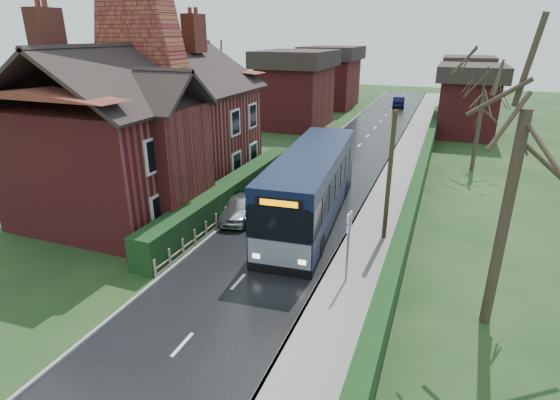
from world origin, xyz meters
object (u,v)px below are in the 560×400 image
at_px(bus, 311,187).
at_px(car_green, 239,206).
at_px(brick_house, 149,125).
at_px(car_silver, 239,207).
at_px(bus_stop_sign, 348,237).
at_px(telegraph_pole, 389,178).

distance_m(bus, car_green, 4.03).
relative_size(brick_house, car_silver, 3.84).
bearing_deg(brick_house, car_green, -7.57).
bearing_deg(bus_stop_sign, bus, 125.65).
bearing_deg(car_green, bus_stop_sign, -51.55).
xyz_separation_m(car_green, telegraph_pole, (7.70, -0.08, 2.52)).
bearing_deg(car_silver, telegraph_pole, -11.05).
relative_size(bus, telegraph_pole, 1.99).
height_order(bus, telegraph_pole, telegraph_pole).
height_order(car_silver, bus_stop_sign, bus_stop_sign).
height_order(car_green, bus_stop_sign, bus_stop_sign).
xyz_separation_m(bus, bus_stop_sign, (3.20, -5.57, 0.20)).
bearing_deg(car_silver, bus_stop_sign, -44.60).
relative_size(bus, car_silver, 3.23).
bearing_deg(car_silver, bus, 6.34).
distance_m(car_silver, telegraph_pole, 7.99).
relative_size(car_silver, telegraph_pole, 0.62).
relative_size(brick_house, bus_stop_sign, 4.77).
height_order(car_green, telegraph_pole, telegraph_pole).
bearing_deg(bus_stop_sign, car_green, 152.32).
distance_m(brick_house, car_green, 6.99).
bearing_deg(brick_house, car_silver, -9.08).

